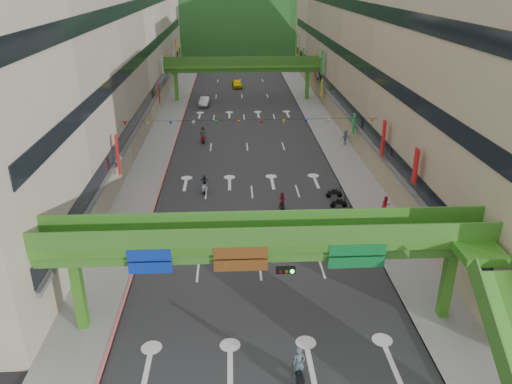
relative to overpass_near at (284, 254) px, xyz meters
The scene contains 22 objects.
road_slab 44.93m from the overpass_near, 91.20° to the left, with size 18.00×140.00×0.02m, color #28282B.
sidewalk_left 46.47m from the overpass_near, 104.97° to the left, with size 4.00×140.00×0.15m, color gray.
sidewalk_right 46.03m from the overpass_near, 77.29° to the left, with size 4.00×140.00×0.15m, color gray.
curb_left 46.02m from the overpass_near, 102.67° to the left, with size 0.20×140.00×0.18m, color #CC5959.
curb_right 45.65m from the overpass_near, 79.63° to the left, with size 0.20×140.00×0.18m, color gray.
building_row_left 49.02m from the overpass_near, 114.00° to the left, with size 12.80×95.00×19.00m.
building_row_right 48.30m from the overpass_near, 68.03° to the left, with size 12.80×95.00×19.00m.
overpass_near is the anchor object (origin of this frame).
overpass_far 59.63m from the overpass_near, 90.90° to the left, with size 28.00×2.20×7.10m.
hill_left 155.52m from the overpass_near, 95.88° to the left, with size 168.00×140.00×112.00m, color #1C4419.
hill_right 176.35m from the overpass_near, 82.15° to the left, with size 208.00×176.00×128.00m, color #1C4419.
bunting_string 24.65m from the overpass_near, 92.17° to the left, with size 26.00×0.36×0.47m.
scooter_rider_near 6.06m from the overpass_near, 84.39° to the right, with size 0.71×1.60×2.18m.
scooter_rider_mid 16.68m from the overpass_near, 84.29° to the left, with size 0.80×1.60×1.91m.
scooter_rider_left 21.95m from the overpass_near, 105.02° to the left, with size 0.90×1.60×1.84m.
scooter_rider_far 37.41m from the overpass_near, 100.00° to the left, with size 0.92×1.60×2.18m.
parked_scooter_row 15.77m from the overpass_near, 62.86° to the left, with size 1.60×11.55×1.08m.
car_silver 56.77m from the overpass_near, 97.19° to the left, with size 1.51×4.34×1.43m, color #A1A0A7.
car_yellow 70.28m from the overpass_near, 91.35° to the left, with size 1.80×4.47×1.52m, color #DFCC00.
pedestrian_red 18.51m from the overpass_near, 54.17° to the left, with size 0.88×0.68×1.81m, color red.
pedestrian_dark 14.82m from the overpass_near, 37.47° to the left, with size 1.10×0.46×1.88m, color #24232B.
pedestrian_blue 36.66m from the overpass_near, 71.97° to the left, with size 0.84×0.54×1.80m, color #39445B.
Camera 1 is at (-1.84, -18.85, 19.65)m, focal length 35.00 mm.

